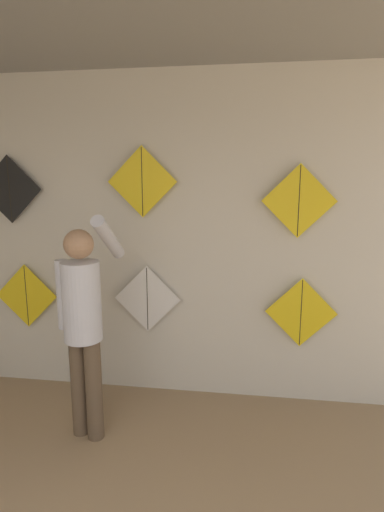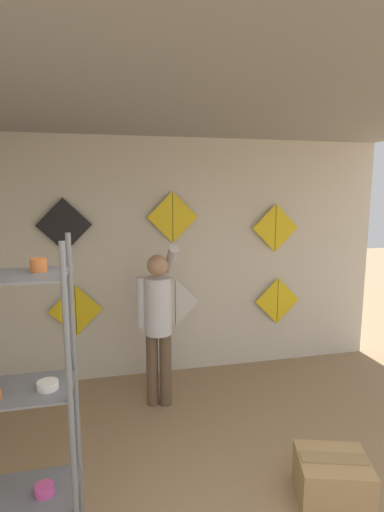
% 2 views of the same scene
% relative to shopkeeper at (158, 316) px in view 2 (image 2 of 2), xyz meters
% --- Properties ---
extents(back_panel, '(5.07, 0.06, 2.80)m').
position_rel_shopkeeper_xyz_m(back_panel, '(0.37, 0.76, 0.45)').
color(back_panel, beige).
rests_on(back_panel, ground).
extents(ceiling_slab, '(5.07, 4.16, 0.04)m').
position_rel_shopkeeper_xyz_m(ceiling_slab, '(0.37, -0.95, 1.87)').
color(ceiling_slab, gray).
extents(shopkeeper, '(0.41, 0.54, 1.68)m').
position_rel_shopkeeper_xyz_m(shopkeeper, '(0.00, 0.00, 0.00)').
color(shopkeeper, brown).
rests_on(shopkeeper, ground).
extents(cardboard_box, '(0.59, 0.54, 0.33)m').
position_rel_shopkeeper_xyz_m(cardboard_box, '(1.02, -1.58, -0.79)').
color(cardboard_box, tan).
rests_on(cardboard_box, ground).
extents(kite_0, '(0.59, 0.01, 0.59)m').
position_rel_shopkeeper_xyz_m(kite_0, '(-0.84, 0.67, -0.08)').
color(kite_0, yellow).
extents(kite_1, '(0.59, 0.01, 0.59)m').
position_rel_shopkeeper_xyz_m(kite_1, '(0.30, 0.67, -0.06)').
color(kite_1, white).
extents(kite_2, '(0.59, 0.01, 0.59)m').
position_rel_shopkeeper_xyz_m(kite_2, '(1.62, 0.67, -0.13)').
color(kite_2, yellow).
extents(kite_3, '(0.59, 0.01, 0.59)m').
position_rel_shopkeeper_xyz_m(kite_3, '(-0.92, 0.67, 0.88)').
color(kite_3, black).
extents(kite_4, '(0.59, 0.01, 0.59)m').
position_rel_shopkeeper_xyz_m(kite_4, '(0.28, 0.67, 0.95)').
color(kite_4, yellow).
extents(kite_5, '(0.59, 0.01, 0.59)m').
position_rel_shopkeeper_xyz_m(kite_5, '(1.56, 0.67, 0.80)').
color(kite_5, yellow).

